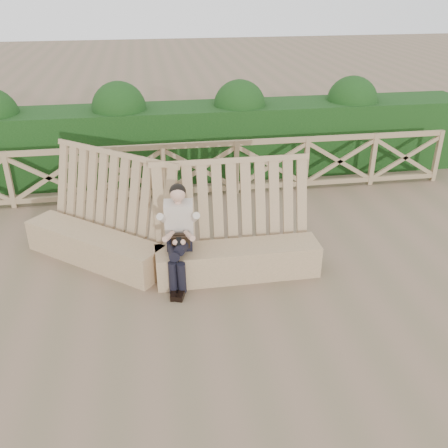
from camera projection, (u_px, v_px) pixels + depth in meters
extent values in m
plane|color=brown|center=(231.00, 294.00, 6.92)|extent=(60.00, 60.00, 0.00)
cube|color=#8E7851|center=(94.00, 247.00, 7.63)|extent=(2.14, 1.90, 0.49)
cube|color=#8E7851|center=(103.00, 206.00, 7.57)|extent=(2.11, 1.86, 1.60)
cube|color=#8E7851|center=(238.00, 261.00, 7.26)|extent=(2.37, 0.51, 0.49)
cube|color=#8E7851|center=(235.00, 217.00, 7.24)|extent=(2.37, 0.47, 1.60)
cube|color=black|center=(180.00, 241.00, 7.07)|extent=(0.38, 0.29, 0.22)
cube|color=beige|center=(179.00, 218.00, 6.96)|extent=(0.42, 0.32, 0.52)
sphere|color=tan|center=(178.00, 194.00, 6.74)|extent=(0.23, 0.23, 0.21)
sphere|color=black|center=(178.00, 192.00, 6.77)|extent=(0.25, 0.25, 0.23)
cylinder|color=black|center=(173.00, 249.00, 6.89)|extent=(0.19, 0.47, 0.15)
cylinder|color=black|center=(184.00, 244.00, 6.88)|extent=(0.19, 0.48, 0.17)
cylinder|color=black|center=(173.00, 278.00, 6.84)|extent=(0.13, 0.13, 0.49)
cylinder|color=black|center=(182.00, 279.00, 6.83)|extent=(0.13, 0.13, 0.49)
cube|color=black|center=(174.00, 294.00, 6.85)|extent=(0.11, 0.25, 0.08)
cube|color=black|center=(181.00, 295.00, 6.84)|extent=(0.11, 0.25, 0.08)
cube|color=black|center=(181.00, 240.00, 6.87)|extent=(0.27, 0.17, 0.17)
cube|color=black|center=(179.00, 242.00, 6.69)|extent=(0.08, 0.09, 0.12)
cube|color=#907753|center=(200.00, 145.00, 9.53)|extent=(10.10, 0.07, 0.10)
cube|color=#907753|center=(201.00, 190.00, 9.95)|extent=(10.10, 0.07, 0.10)
cube|color=black|center=(193.00, 141.00, 10.72)|extent=(12.00, 1.20, 1.50)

